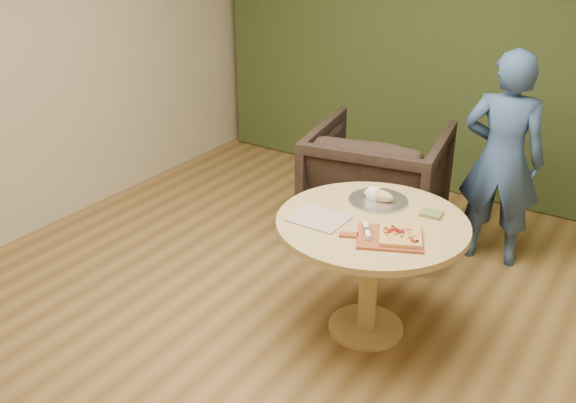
{
  "coord_description": "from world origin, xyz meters",
  "views": [
    {
      "loc": [
        1.67,
        -2.37,
        2.39
      ],
      "look_at": [
        -0.06,
        0.25,
        0.91
      ],
      "focal_mm": 40.0,
      "sensor_mm": 36.0,
      "label": 1
    }
  ],
  "objects_px": {
    "bread_roll": "(377,195)",
    "armchair": "(378,178)",
    "pedestal_table": "(371,242)",
    "cutlery_roll": "(367,231)",
    "person_standing": "(502,160)",
    "pizza_paddle": "(388,238)",
    "serving_tray": "(378,201)",
    "flatbread_pizza": "(400,236)"
  },
  "relations": [
    {
      "from": "bread_roll",
      "to": "armchair",
      "type": "bearing_deg",
      "value": 114.93
    },
    {
      "from": "pedestal_table",
      "to": "bread_roll",
      "type": "distance_m",
      "value": 0.31
    },
    {
      "from": "cutlery_roll",
      "to": "person_standing",
      "type": "distance_m",
      "value": 1.49
    },
    {
      "from": "pizza_paddle",
      "to": "bread_roll",
      "type": "distance_m",
      "value": 0.47
    },
    {
      "from": "serving_tray",
      "to": "cutlery_roll",
      "type": "bearing_deg",
      "value": -71.66
    },
    {
      "from": "cutlery_roll",
      "to": "armchair",
      "type": "xyz_separation_m",
      "value": [
        -0.56,
        1.31,
        -0.29
      ]
    },
    {
      "from": "pedestal_table",
      "to": "person_standing",
      "type": "xyz_separation_m",
      "value": [
        0.35,
        1.28,
        0.16
      ]
    },
    {
      "from": "pedestal_table",
      "to": "serving_tray",
      "type": "relative_size",
      "value": 3.07
    },
    {
      "from": "pizza_paddle",
      "to": "pedestal_table",
      "type": "bearing_deg",
      "value": 112.95
    },
    {
      "from": "flatbread_pizza",
      "to": "bread_roll",
      "type": "xyz_separation_m",
      "value": [
        -0.32,
        0.37,
        0.02
      ]
    },
    {
      "from": "flatbread_pizza",
      "to": "armchair",
      "type": "height_order",
      "value": "armchair"
    },
    {
      "from": "flatbread_pizza",
      "to": "bread_roll",
      "type": "relative_size",
      "value": 1.51
    },
    {
      "from": "pedestal_table",
      "to": "flatbread_pizza",
      "type": "relative_size",
      "value": 3.75
    },
    {
      "from": "pedestal_table",
      "to": "flatbread_pizza",
      "type": "xyz_separation_m",
      "value": [
        0.23,
        -0.14,
        0.17
      ]
    },
    {
      "from": "person_standing",
      "to": "cutlery_roll",
      "type": "bearing_deg",
      "value": 69.92
    },
    {
      "from": "cutlery_roll",
      "to": "bread_roll",
      "type": "height_order",
      "value": "bread_roll"
    },
    {
      "from": "cutlery_roll",
      "to": "person_standing",
      "type": "relative_size",
      "value": 0.12
    },
    {
      "from": "person_standing",
      "to": "flatbread_pizza",
      "type": "bearing_deg",
      "value": 76.44
    },
    {
      "from": "pizza_paddle",
      "to": "flatbread_pizza",
      "type": "bearing_deg",
      "value": -7.55
    },
    {
      "from": "flatbread_pizza",
      "to": "person_standing",
      "type": "relative_size",
      "value": 0.19
    },
    {
      "from": "bread_roll",
      "to": "person_standing",
      "type": "bearing_deg",
      "value": 67.28
    },
    {
      "from": "pizza_paddle",
      "to": "person_standing",
      "type": "height_order",
      "value": "person_standing"
    },
    {
      "from": "person_standing",
      "to": "serving_tray",
      "type": "bearing_deg",
      "value": 58.84
    },
    {
      "from": "pizza_paddle",
      "to": "cutlery_roll",
      "type": "xyz_separation_m",
      "value": [
        -0.11,
        -0.03,
        0.02
      ]
    },
    {
      "from": "armchair",
      "to": "cutlery_roll",
      "type": "bearing_deg",
      "value": 102.91
    },
    {
      "from": "bread_roll",
      "to": "person_standing",
      "type": "distance_m",
      "value": 1.13
    },
    {
      "from": "pedestal_table",
      "to": "armchair",
      "type": "relative_size",
      "value": 1.11
    },
    {
      "from": "pedestal_table",
      "to": "flatbread_pizza",
      "type": "height_order",
      "value": "flatbread_pizza"
    },
    {
      "from": "cutlery_roll",
      "to": "armchair",
      "type": "bearing_deg",
      "value": 80.05
    },
    {
      "from": "armchair",
      "to": "serving_tray",
      "type": "bearing_deg",
      "value": 105.09
    },
    {
      "from": "cutlery_roll",
      "to": "serving_tray",
      "type": "height_order",
      "value": "cutlery_roll"
    },
    {
      "from": "cutlery_roll",
      "to": "serving_tray",
      "type": "xyz_separation_m",
      "value": [
        -0.14,
        0.42,
        -0.02
      ]
    },
    {
      "from": "bread_roll",
      "to": "serving_tray",
      "type": "bearing_deg",
      "value": 0.0
    },
    {
      "from": "serving_tray",
      "to": "bread_roll",
      "type": "relative_size",
      "value": 1.84
    },
    {
      "from": "armchair",
      "to": "pizza_paddle",
      "type": "bearing_deg",
      "value": 107.39
    },
    {
      "from": "pizza_paddle",
      "to": "person_standing",
      "type": "distance_m",
      "value": 1.45
    },
    {
      "from": "pizza_paddle",
      "to": "armchair",
      "type": "height_order",
      "value": "armchair"
    },
    {
      "from": "bread_roll",
      "to": "armchair",
      "type": "xyz_separation_m",
      "value": [
        -0.41,
        0.89,
        -0.3
      ]
    },
    {
      "from": "pizza_paddle",
      "to": "flatbread_pizza",
      "type": "height_order",
      "value": "flatbread_pizza"
    },
    {
      "from": "armchair",
      "to": "flatbread_pizza",
      "type": "bearing_deg",
      "value": 109.9
    },
    {
      "from": "pizza_paddle",
      "to": "serving_tray",
      "type": "distance_m",
      "value": 0.46
    },
    {
      "from": "serving_tray",
      "to": "person_standing",
      "type": "relative_size",
      "value": 0.23
    }
  ]
}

